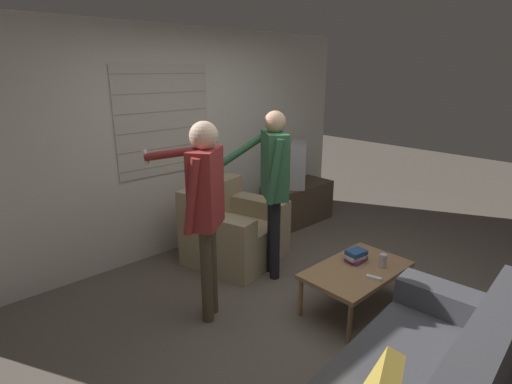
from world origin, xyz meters
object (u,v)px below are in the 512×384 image
object	(u,v)px
person_right_standing	(273,175)
tv	(298,163)
armchair_beige	(233,231)
coffee_table	(357,272)
spare_remote	(374,278)
soda_can	(383,261)
person_left_standing	(205,199)
book_stack	(356,256)

from	to	relation	value
person_right_standing	tv	bearing A→B (deg)	-24.56
armchair_beige	coffee_table	xyz separation A→B (m)	(0.18, -1.52, 0.02)
coffee_table	spare_remote	bearing A→B (deg)	-106.62
coffee_table	soda_can	bearing A→B (deg)	-37.27
tv	spare_remote	size ratio (longest dim) A/B	4.74
coffee_table	person_right_standing	size ratio (longest dim) A/B	0.58
coffee_table	person_left_standing	bearing A→B (deg)	142.87
armchair_beige	person_left_standing	xyz separation A→B (m)	(-0.87, -0.73, 0.75)
coffee_table	person_left_standing	size ratio (longest dim) A/B	0.58
person_left_standing	spare_remote	xyz separation A→B (m)	(0.99, -1.00, -0.68)
armchair_beige	book_stack	xyz separation A→B (m)	(0.28, -1.44, 0.11)
soda_can	spare_remote	world-z (taller)	soda_can
tv	person_left_standing	world-z (taller)	person_left_standing
spare_remote	armchair_beige	bearing A→B (deg)	78.71
soda_can	person_right_standing	bearing A→B (deg)	105.66
coffee_table	armchair_beige	bearing A→B (deg)	96.69
coffee_table	soda_can	xyz separation A→B (m)	(0.18, -0.14, 0.10)
person_left_standing	person_right_standing	xyz separation A→B (m)	(0.93, 0.15, 0.00)
armchair_beige	spare_remote	size ratio (longest dim) A/B	8.38
book_stack	soda_can	xyz separation A→B (m)	(0.08, -0.23, 0.01)
person_right_standing	soda_can	bearing A→B (deg)	-131.34
person_right_standing	soda_can	distance (m)	1.29
person_left_standing	armchair_beige	bearing A→B (deg)	3.43
person_right_standing	spare_remote	world-z (taller)	person_right_standing
armchair_beige	spare_remote	bearing A→B (deg)	79.59
soda_can	coffee_table	bearing A→B (deg)	142.73
tv	person_left_standing	bearing A→B (deg)	-16.42
armchair_beige	tv	bearing A→B (deg)	176.81
armchair_beige	coffee_table	size ratio (longest dim) A/B	1.15
coffee_table	person_right_standing	world-z (taller)	person_right_standing
person_left_standing	book_stack	distance (m)	1.50
coffee_table	person_left_standing	world-z (taller)	person_left_standing
armchair_beige	book_stack	bearing A→B (deg)	86.68
person_left_standing	person_right_standing	world-z (taller)	person_right_standing
person_left_standing	spare_remote	size ratio (longest dim) A/B	12.61
coffee_table	spare_remote	world-z (taller)	spare_remote
person_left_standing	soda_can	size ratio (longest dim) A/B	13.61
coffee_table	tv	distance (m)	2.23
coffee_table	soda_can	size ratio (longest dim) A/B	7.85
coffee_table	tv	size ratio (longest dim) A/B	1.54
tv	book_stack	distance (m)	2.09
book_stack	soda_can	size ratio (longest dim) A/B	1.73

